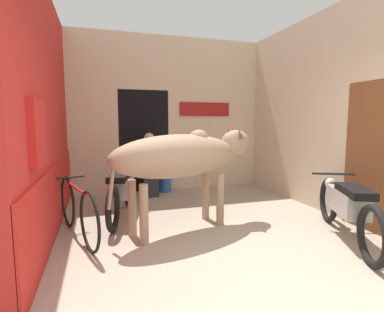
{
  "coord_description": "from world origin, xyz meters",
  "views": [
    {
      "loc": [
        -1.46,
        -2.29,
        1.49
      ],
      "look_at": [
        -0.18,
        1.82,
        0.99
      ],
      "focal_mm": 28.0,
      "sensor_mm": 36.0,
      "label": 1
    }
  ],
  "objects": [
    {
      "name": "cow",
      "position": [
        -0.34,
        1.61,
        1.02
      ],
      "size": [
        2.32,
        1.2,
        1.39
      ],
      "color": "tan",
      "rests_on": "ground_plane"
    },
    {
      "name": "bicycle",
      "position": [
        -1.75,
        1.69,
        0.37
      ],
      "size": [
        0.63,
        1.7,
        0.73
      ],
      "color": "black",
      "rests_on": "ground_plane"
    },
    {
      "name": "ground_plane",
      "position": [
        0.0,
        0.0,
        0.0
      ],
      "size": [
        30.0,
        30.0,
        0.0
      ],
      "primitive_type": "plane",
      "color": "tan"
    },
    {
      "name": "plastic_stool",
      "position": [
        -0.15,
        3.85,
        0.25
      ],
      "size": [
        0.36,
        0.36,
        0.46
      ],
      "color": "#2856B2",
      "rests_on": "ground_plane"
    },
    {
      "name": "wall_left_shopfront",
      "position": [
        -2.14,
        2.01,
        1.58
      ],
      "size": [
        0.25,
        4.04,
        3.28
      ],
      "color": "red",
      "rests_on": "ground_plane"
    },
    {
      "name": "motorcycle_near",
      "position": [
        1.48,
        0.61,
        0.44
      ],
      "size": [
        0.96,
        1.9,
        0.76
      ],
      "color": "black",
      "rests_on": "ground_plane"
    },
    {
      "name": "wall_back_with_doorway",
      "position": [
        -0.22,
        4.31,
        1.41
      ],
      "size": [
        4.11,
        0.93,
        3.28
      ],
      "color": "beige",
      "rests_on": "ground_plane"
    },
    {
      "name": "motorcycle_far",
      "position": [
        -1.15,
        2.39,
        0.43
      ],
      "size": [
        0.69,
        1.9,
        0.76
      ],
      "color": "black",
      "rests_on": "ground_plane"
    },
    {
      "name": "wall_right_with_door",
      "position": [
        2.14,
        1.97,
        1.61
      ],
      "size": [
        0.22,
        4.04,
        3.28
      ],
      "color": "beige",
      "rests_on": "ground_plane"
    },
    {
      "name": "shopkeeper_seated",
      "position": [
        -0.5,
        3.61,
        0.67
      ],
      "size": [
        0.41,
        0.33,
        1.26
      ],
      "color": "#282833",
      "rests_on": "ground_plane"
    }
  ]
}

